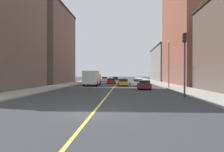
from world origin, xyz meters
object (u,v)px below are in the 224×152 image
(car_white, at_px, (138,83))
(car_yellow, at_px, (123,83))
(building_left_mid, at_px, (197,28))
(car_blue, at_px, (122,81))
(car_black, at_px, (115,79))
(car_silver, at_px, (104,79))
(box_truck, at_px, (92,78))
(building_left_far, at_px, (171,64))
(car_red, at_px, (111,81))
(building_right_midblock, at_px, (43,46))
(traffic_light_left_near, at_px, (184,56))
(street_lamp_left_near, at_px, (169,59))
(car_maroon, at_px, (144,85))

(car_white, relative_size, car_yellow, 1.06)
(building_left_mid, xyz_separation_m, car_blue, (-16.09, -0.62, -11.44))
(car_black, xyz_separation_m, car_white, (5.69, -38.04, -0.01))
(car_silver, height_order, box_truck, box_truck)
(car_blue, xyz_separation_m, car_yellow, (0.23, -6.75, -0.00))
(building_left_far, xyz_separation_m, box_truck, (-21.72, -35.37, -4.17))
(box_truck, bearing_deg, building_left_far, 58.45)
(car_black, bearing_deg, building_left_far, -7.20)
(car_red, height_order, car_silver, car_silver)
(building_right_midblock, xyz_separation_m, car_black, (15.95, 27.15, -8.30))
(building_left_far, height_order, car_yellow, building_left_far)
(traffic_light_left_near, relative_size, car_silver, 1.49)
(building_left_far, distance_m, car_blue, 33.08)
(building_left_far, relative_size, street_lamp_left_near, 3.70)
(building_right_midblock, xyz_separation_m, car_white, (21.64, -10.89, -8.31))
(building_left_mid, height_order, car_white, building_left_mid)
(building_left_mid, height_order, car_black, building_left_mid)
(building_left_mid, distance_m, box_truck, 25.30)
(building_right_midblock, relative_size, traffic_light_left_near, 3.28)
(street_lamp_left_near, bearing_deg, car_yellow, 132.76)
(building_left_mid, bearing_deg, car_maroon, -127.43)
(building_left_far, height_order, box_truck, building_left_far)
(car_white, bearing_deg, box_truck, 178.04)
(traffic_light_left_near, bearing_deg, box_truck, 120.16)
(car_white, distance_m, box_truck, 8.60)
(building_left_mid, xyz_separation_m, car_red, (-18.74, 3.57, -11.46))
(street_lamp_left_near, bearing_deg, car_maroon, -154.59)
(car_yellow, relative_size, box_truck, 0.55)
(car_maroon, bearing_deg, building_right_midblock, 137.96)
(traffic_light_left_near, bearing_deg, building_left_mid, 70.39)
(building_left_mid, xyz_separation_m, car_silver, (-21.57, 17.58, -11.39))
(street_lamp_left_near, bearing_deg, box_truck, 150.14)
(car_yellow, bearing_deg, box_truck, -178.38)
(street_lamp_left_near, relative_size, car_black, 1.79)
(car_blue, relative_size, car_black, 1.08)
(building_left_far, distance_m, box_truck, 41.71)
(traffic_light_left_near, height_order, car_blue, traffic_light_left_near)
(car_red, bearing_deg, building_left_mid, -10.77)
(car_maroon, relative_size, car_yellow, 1.08)
(car_silver, height_order, car_white, car_silver)
(car_red, bearing_deg, car_yellow, -75.22)
(traffic_light_left_near, distance_m, car_black, 58.82)
(building_right_midblock, xyz_separation_m, car_red, (16.06, 0.51, -8.33))
(building_left_mid, height_order, building_left_far, building_left_mid)
(traffic_light_left_near, relative_size, car_blue, 1.42)
(box_truck, bearing_deg, car_blue, 50.86)
(car_silver, bearing_deg, box_truck, -90.34)
(car_white, height_order, car_yellow, car_yellow)
(street_lamp_left_near, xyz_separation_m, box_truck, (-12.81, 7.36, -2.96))
(car_white, height_order, box_truck, box_truck)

